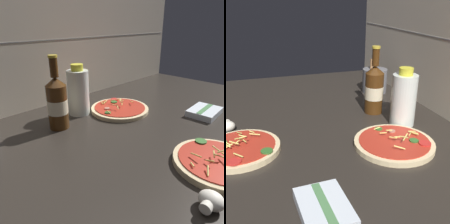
% 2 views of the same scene
% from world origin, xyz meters
% --- Properties ---
extents(counter_slab, '(1.60, 0.90, 0.03)m').
position_xyz_m(counter_slab, '(0.00, 0.00, 0.01)').
color(counter_slab, '#28231E').
rests_on(counter_slab, ground).
extents(tile_backsplash, '(1.60, 0.01, 0.60)m').
position_xyz_m(tile_backsplash, '(0.00, 0.45, 0.30)').
color(tile_backsplash, beige).
rests_on(tile_backsplash, ground).
extents(pizza_near, '(0.23, 0.23, 0.05)m').
position_xyz_m(pizza_near, '(-0.02, -0.26, 0.03)').
color(pizza_near, beige).
rests_on(pizza_near, counter_slab).
extents(pizza_far, '(0.24, 0.24, 0.04)m').
position_xyz_m(pizza_far, '(0.08, 0.18, 0.03)').
color(pizza_far, beige).
rests_on(pizza_far, counter_slab).
extents(beer_bottle, '(0.07, 0.07, 0.25)m').
position_xyz_m(beer_bottle, '(-0.18, 0.23, 0.12)').
color(beer_bottle, '#47280F').
rests_on(beer_bottle, counter_slab).
extents(oil_bottle, '(0.08, 0.08, 0.20)m').
position_xyz_m(oil_bottle, '(-0.05, 0.28, 0.12)').
color(oil_bottle, silver).
rests_on(oil_bottle, counter_slab).
extents(mushroom_left, '(0.05, 0.05, 0.04)m').
position_xyz_m(mushroom_left, '(-0.17, -0.30, 0.04)').
color(mushroom_left, white).
rests_on(mushroom_left, counter_slab).
extents(dish_towel, '(0.14, 0.11, 0.03)m').
position_xyz_m(dish_towel, '(0.29, -0.09, 0.04)').
color(dish_towel, silver).
rests_on(dish_towel, counter_slab).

